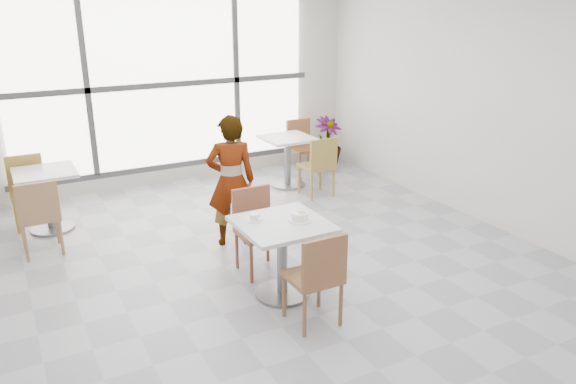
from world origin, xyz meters
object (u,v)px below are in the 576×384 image
bg_table_left (47,192)px  bg_chair_left_near (39,213)px  bg_table_right (287,154)px  bg_chair_right_far (302,143)px  bg_chair_right_near (319,163)px  oatmeal_bowl (300,216)px  person (231,181)px  coffee_cup (254,218)px  chair_near (318,274)px  chair_far (256,224)px  bg_chair_left_far (28,186)px  plant_right (327,143)px  main_table (282,245)px

bg_table_left → bg_chair_left_near: size_ratio=0.86×
bg_table_right → bg_chair_right_far: (0.48, 0.43, 0.01)m
bg_chair_right_near → bg_chair_right_far: 1.14m
oatmeal_bowl → person: 1.38m
coffee_cup → bg_chair_left_near: bearing=132.5°
chair_near → bg_chair_left_near: 3.26m
oatmeal_bowl → chair_far: bearing=102.1°
bg_chair_left_far → plant_right: size_ratio=1.03×
bg_chair_left_far → person: bearing=-40.9°
chair_far → person: person is taller
person → bg_chair_left_near: person is taller
chair_near → coffee_cup: (-0.22, 0.77, 0.28)m
bg_table_left → bg_chair_right_near: bearing=-8.9°
chair_near → bg_table_left: bearing=-62.4°
coffee_cup → bg_table_left: size_ratio=0.21×
bg_chair_right_near → bg_chair_right_far: bearing=-107.0°
main_table → plant_right: 4.30m
chair_far → bg_chair_right_near: same height
plant_right → main_table: bearing=-127.8°
bg_table_left → bg_chair_right_near: 3.54m
main_table → bg_chair_right_near: size_ratio=0.92×
bg_chair_right_far → bg_chair_left_far: bearing=-176.5°
bg_chair_left_near → bg_chair_left_far: (-0.03, 1.04, 0.00)m
bg_chair_left_near → oatmeal_bowl: bearing=135.1°
bg_chair_right_far → bg_table_left: bearing=-171.9°
bg_chair_right_far → chair_far: bearing=-127.6°
chair_far → bg_table_left: chair_far is taller
chair_far → bg_table_right: (1.58, 2.26, -0.01)m
chair_near → chair_far: 1.23m
chair_near → oatmeal_bowl: chair_near is taller
bg_chair_left_far → main_table: bearing=-57.6°
person → bg_chair_left_far: person is taller
coffee_cup → chair_near: bearing=-73.9°
oatmeal_bowl → coffee_cup: (-0.37, 0.20, -0.01)m
bg_table_left → bg_chair_right_far: bg_chair_right_far is taller
chair_far → bg_chair_left_near: (-1.93, 1.40, 0.00)m
bg_chair_left_far → plant_right: (4.57, 0.35, -0.08)m
chair_far → bg_table_right: size_ratio=1.16×
person → bg_chair_left_near: bearing=-2.7°
coffee_cup → main_table: bearing=-37.4°
main_table → bg_chair_right_near: bearing=51.5°
bg_table_right → oatmeal_bowl: bearing=-116.3°
coffee_cup → plant_right: size_ratio=0.19×
person → bg_table_right: (1.55, 1.54, -0.27)m
person → bg_chair_left_near: size_ratio=1.73×
coffee_cup → bg_table_right: coffee_cup is taller
bg_table_right → bg_chair_left_far: bg_chair_left_far is taller
bg_chair_left_near → bg_table_left: bearing=-102.5°
person → bg_chair_right_near: bearing=-136.2°
bg_chair_right_far → person: bearing=-135.9°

